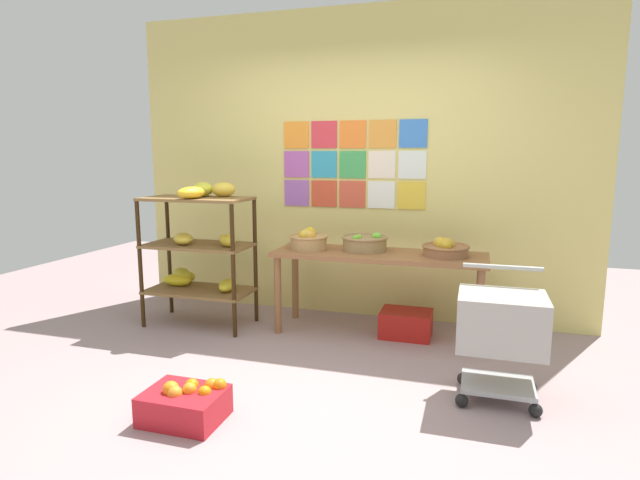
{
  "coord_description": "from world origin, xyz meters",
  "views": [
    {
      "loc": [
        1.09,
        -2.95,
        1.51
      ],
      "look_at": [
        -0.06,
        0.82,
        0.86
      ],
      "focal_mm": 28.75,
      "sensor_mm": 36.0,
      "label": 1
    }
  ],
  "objects_px": {
    "display_table": "(379,263)",
    "orange_crate_foreground": "(186,403)",
    "fruit_basket_back_left": "(308,240)",
    "fruit_basket_left": "(365,243)",
    "produce_crate_under_table": "(406,324)",
    "banana_shelf_unit": "(198,244)",
    "shopping_cart": "(501,326)",
    "fruit_basket_right": "(445,248)"
  },
  "relations": [
    {
      "from": "fruit_basket_right",
      "to": "orange_crate_foreground",
      "type": "relative_size",
      "value": 0.85
    },
    {
      "from": "fruit_basket_right",
      "to": "banana_shelf_unit",
      "type": "bearing_deg",
      "value": -175.04
    },
    {
      "from": "orange_crate_foreground",
      "to": "produce_crate_under_table",
      "type": "bearing_deg",
      "value": 59.73
    },
    {
      "from": "banana_shelf_unit",
      "to": "shopping_cart",
      "type": "bearing_deg",
      "value": -17.17
    },
    {
      "from": "display_table",
      "to": "shopping_cart",
      "type": "bearing_deg",
      "value": -45.6
    },
    {
      "from": "display_table",
      "to": "produce_crate_under_table",
      "type": "xyz_separation_m",
      "value": [
        0.24,
        0.02,
        -0.51
      ]
    },
    {
      "from": "banana_shelf_unit",
      "to": "fruit_basket_back_left",
      "type": "relative_size",
      "value": 3.8
    },
    {
      "from": "produce_crate_under_table",
      "to": "shopping_cart",
      "type": "bearing_deg",
      "value": -54.44
    },
    {
      "from": "fruit_basket_right",
      "to": "produce_crate_under_table",
      "type": "bearing_deg",
      "value": 178.1
    },
    {
      "from": "display_table",
      "to": "fruit_basket_back_left",
      "type": "bearing_deg",
      "value": -177.46
    },
    {
      "from": "fruit_basket_back_left",
      "to": "orange_crate_foreground",
      "type": "xyz_separation_m",
      "value": [
        -0.18,
        -1.72,
        -0.69
      ]
    },
    {
      "from": "display_table",
      "to": "orange_crate_foreground",
      "type": "bearing_deg",
      "value": -114.34
    },
    {
      "from": "banana_shelf_unit",
      "to": "fruit_basket_back_left",
      "type": "distance_m",
      "value": 1.0
    },
    {
      "from": "display_table",
      "to": "shopping_cart",
      "type": "relative_size",
      "value": 2.17
    },
    {
      "from": "fruit_basket_back_left",
      "to": "shopping_cart",
      "type": "relative_size",
      "value": 0.41
    },
    {
      "from": "fruit_basket_back_left",
      "to": "fruit_basket_right",
      "type": "distance_m",
      "value": 1.15
    },
    {
      "from": "orange_crate_foreground",
      "to": "shopping_cart",
      "type": "height_order",
      "value": "shopping_cart"
    },
    {
      "from": "produce_crate_under_table",
      "to": "orange_crate_foreground",
      "type": "height_order",
      "value": "orange_crate_foreground"
    },
    {
      "from": "display_table",
      "to": "produce_crate_under_table",
      "type": "bearing_deg",
      "value": 4.39
    },
    {
      "from": "orange_crate_foreground",
      "to": "fruit_basket_right",
      "type": "bearing_deg",
      "value": 52.9
    },
    {
      "from": "banana_shelf_unit",
      "to": "orange_crate_foreground",
      "type": "xyz_separation_m",
      "value": [
        0.81,
        -1.57,
        -0.63
      ]
    },
    {
      "from": "produce_crate_under_table",
      "to": "orange_crate_foreground",
      "type": "relative_size",
      "value": 0.94
    },
    {
      "from": "shopping_cart",
      "to": "orange_crate_foreground",
      "type": "bearing_deg",
      "value": -159.02
    },
    {
      "from": "fruit_basket_back_left",
      "to": "orange_crate_foreground",
      "type": "height_order",
      "value": "fruit_basket_back_left"
    },
    {
      "from": "fruit_basket_back_left",
      "to": "fruit_basket_right",
      "type": "bearing_deg",
      "value": 1.78
    },
    {
      "from": "display_table",
      "to": "fruit_basket_left",
      "type": "distance_m",
      "value": 0.21
    },
    {
      "from": "banana_shelf_unit",
      "to": "fruit_basket_back_left",
      "type": "xyz_separation_m",
      "value": [
        0.99,
        0.15,
        0.06
      ]
    },
    {
      "from": "display_table",
      "to": "shopping_cart",
      "type": "height_order",
      "value": "shopping_cart"
    },
    {
      "from": "display_table",
      "to": "fruit_basket_left",
      "type": "xyz_separation_m",
      "value": [
        -0.13,
        0.05,
        0.16
      ]
    },
    {
      "from": "produce_crate_under_table",
      "to": "fruit_basket_back_left",
      "type": "bearing_deg",
      "value": -176.94
    },
    {
      "from": "display_table",
      "to": "orange_crate_foreground",
      "type": "height_order",
      "value": "display_table"
    },
    {
      "from": "produce_crate_under_table",
      "to": "shopping_cart",
      "type": "height_order",
      "value": "shopping_cart"
    },
    {
      "from": "display_table",
      "to": "fruit_basket_right",
      "type": "xyz_separation_m",
      "value": [
        0.54,
        0.01,
        0.15
      ]
    },
    {
      "from": "banana_shelf_unit",
      "to": "shopping_cart",
      "type": "distance_m",
      "value": 2.67
    },
    {
      "from": "display_table",
      "to": "orange_crate_foreground",
      "type": "xyz_separation_m",
      "value": [
        -0.79,
        -1.75,
        -0.52
      ]
    },
    {
      "from": "fruit_basket_left",
      "to": "shopping_cart",
      "type": "distance_m",
      "value": 1.5
    },
    {
      "from": "fruit_basket_left",
      "to": "produce_crate_under_table",
      "type": "bearing_deg",
      "value": -5.09
    },
    {
      "from": "fruit_basket_back_left",
      "to": "display_table",
      "type": "bearing_deg",
      "value": 2.54
    },
    {
      "from": "display_table",
      "to": "fruit_basket_left",
      "type": "height_order",
      "value": "fruit_basket_left"
    },
    {
      "from": "fruit_basket_left",
      "to": "orange_crate_foreground",
      "type": "distance_m",
      "value": 2.03
    },
    {
      "from": "fruit_basket_left",
      "to": "produce_crate_under_table",
      "type": "xyz_separation_m",
      "value": [
        0.37,
        -0.03,
        -0.67
      ]
    },
    {
      "from": "fruit_basket_back_left",
      "to": "fruit_basket_left",
      "type": "xyz_separation_m",
      "value": [
        0.48,
        0.08,
        -0.01
      ]
    }
  ]
}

